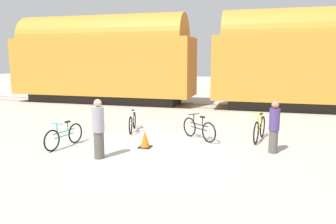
% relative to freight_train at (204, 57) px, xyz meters
% --- Properties ---
extents(ground_plane, '(80.00, 80.00, 0.00)m').
position_rel_freight_train_xyz_m(ground_plane, '(0.00, -10.10, -2.87)').
color(ground_plane, '#A8A399').
extents(freight_train, '(24.45, 3.03, 5.47)m').
position_rel_freight_train_xyz_m(freight_train, '(0.00, 0.00, 0.00)').
color(freight_train, black).
rests_on(freight_train, ground_plane).
extents(rail_near, '(36.45, 0.07, 0.01)m').
position_rel_freight_train_xyz_m(rail_near, '(0.00, -0.72, -2.87)').
color(rail_near, '#4C4238').
rests_on(rail_near, ground_plane).
extents(rail_far, '(36.45, 0.07, 0.01)m').
position_rel_freight_train_xyz_m(rail_far, '(0.00, 0.72, -2.87)').
color(rail_far, '#4C4238').
rests_on(rail_far, ground_plane).
extents(bicycle_black, '(1.39, 1.19, 0.88)m').
position_rel_freight_train_xyz_m(bicycle_black, '(1.16, -7.93, -2.50)').
color(bicycle_black, black).
rests_on(bicycle_black, ground_plane).
extents(bicycle_teal, '(0.46, 1.77, 0.85)m').
position_rel_freight_train_xyz_m(bicycle_teal, '(-2.88, -10.09, -2.51)').
color(bicycle_teal, black).
rests_on(bicycle_teal, ground_plane).
extents(bicycle_yellow, '(0.50, 1.83, 0.96)m').
position_rel_freight_train_xyz_m(bicycle_yellow, '(3.24, -7.50, -2.47)').
color(bicycle_yellow, black).
rests_on(bicycle_yellow, ground_plane).
extents(bicycle_silver, '(0.52, 1.70, 0.85)m').
position_rel_freight_train_xyz_m(bicycle_silver, '(-1.60, -7.32, -2.51)').
color(bicycle_silver, black).
rests_on(bicycle_silver, ground_plane).
extents(person_in_purple, '(0.31, 0.31, 1.60)m').
position_rel_freight_train_xyz_m(person_in_purple, '(3.64, -8.99, -2.07)').
color(person_in_purple, '#514C47').
rests_on(person_in_purple, ground_plane).
extents(person_in_grey, '(0.34, 0.34, 1.72)m').
position_rel_freight_train_xyz_m(person_in_grey, '(-1.22, -10.88, -2.01)').
color(person_in_grey, '#514C47').
rests_on(person_in_grey, ground_plane).
extents(traffic_cone, '(0.40, 0.40, 0.55)m').
position_rel_freight_train_xyz_m(traffic_cone, '(-0.33, -9.45, -2.62)').
color(traffic_cone, black).
rests_on(traffic_cone, ground_plane).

